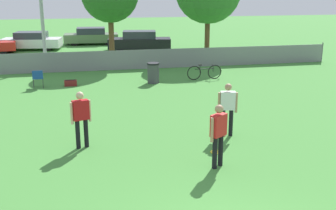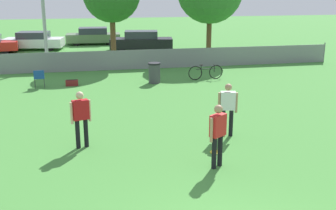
{
  "view_description": "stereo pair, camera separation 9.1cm",
  "coord_description": "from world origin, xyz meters",
  "px_view_note": "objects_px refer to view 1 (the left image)",
  "views": [
    {
      "loc": [
        -2.41,
        -5.6,
        4.52
      ],
      "look_at": [
        0.22,
        6.5,
        1.05
      ],
      "focal_mm": 45.0,
      "sensor_mm": 36.0,
      "label": 1
    },
    {
      "loc": [
        -2.32,
        -5.61,
        4.52
      ],
      "look_at": [
        0.22,
        6.5,
        1.05
      ],
      "focal_mm": 45.0,
      "sensor_mm": 36.0,
      "label": 2
    }
  ],
  "objects_px": {
    "player_thrower_red": "(81,115)",
    "trash_bin": "(153,73)",
    "folding_chair_sideline": "(38,77)",
    "parked_car_white": "(32,41)",
    "frisbee_disc": "(216,152)",
    "player_receiver_white": "(228,106)",
    "bicycle_sideline": "(204,72)",
    "gear_bag_sideline": "(71,83)",
    "parked_car_olive": "(91,36)",
    "player_defender_red": "(218,131)",
    "parked_car_dark": "(139,41)"
  },
  "relations": [
    {
      "from": "folding_chair_sideline",
      "to": "trash_bin",
      "type": "relative_size",
      "value": 0.85
    },
    {
      "from": "parked_car_dark",
      "to": "gear_bag_sideline",
      "type": "bearing_deg",
      "value": -105.42
    },
    {
      "from": "player_defender_red",
      "to": "player_thrower_red",
      "type": "bearing_deg",
      "value": 113.04
    },
    {
      "from": "parked_car_white",
      "to": "player_receiver_white",
      "type": "bearing_deg",
      "value": -61.19
    },
    {
      "from": "folding_chair_sideline",
      "to": "gear_bag_sideline",
      "type": "distance_m",
      "value": 1.52
    },
    {
      "from": "frisbee_disc",
      "to": "parked_car_olive",
      "type": "distance_m",
      "value": 24.72
    },
    {
      "from": "player_receiver_white",
      "to": "bicycle_sideline",
      "type": "distance_m",
      "value": 8.41
    },
    {
      "from": "bicycle_sideline",
      "to": "gear_bag_sideline",
      "type": "xyz_separation_m",
      "value": [
        -6.63,
        0.0,
        -0.24
      ]
    },
    {
      "from": "bicycle_sideline",
      "to": "parked_car_olive",
      "type": "bearing_deg",
      "value": 105.9
    },
    {
      "from": "player_receiver_white",
      "to": "player_thrower_red",
      "type": "distance_m",
      "value": 4.46
    },
    {
      "from": "frisbee_disc",
      "to": "trash_bin",
      "type": "height_order",
      "value": "trash_bin"
    },
    {
      "from": "player_receiver_white",
      "to": "parked_car_olive",
      "type": "xyz_separation_m",
      "value": [
        -3.25,
        23.31,
        -0.32
      ]
    },
    {
      "from": "player_thrower_red",
      "to": "parked_car_dark",
      "type": "bearing_deg",
      "value": 58.42
    },
    {
      "from": "bicycle_sideline",
      "to": "parked_car_dark",
      "type": "xyz_separation_m",
      "value": [
        -1.69,
        10.82,
        0.31
      ]
    },
    {
      "from": "bicycle_sideline",
      "to": "parked_car_dark",
      "type": "relative_size",
      "value": 0.38
    },
    {
      "from": "bicycle_sideline",
      "to": "gear_bag_sideline",
      "type": "height_order",
      "value": "bicycle_sideline"
    },
    {
      "from": "player_thrower_red",
      "to": "trash_bin",
      "type": "height_order",
      "value": "player_thrower_red"
    },
    {
      "from": "player_receiver_white",
      "to": "frisbee_disc",
      "type": "distance_m",
      "value": 1.78
    },
    {
      "from": "player_thrower_red",
      "to": "folding_chair_sideline",
      "type": "height_order",
      "value": "player_thrower_red"
    },
    {
      "from": "parked_car_white",
      "to": "gear_bag_sideline",
      "type": "bearing_deg",
      "value": -68.72
    },
    {
      "from": "player_defender_red",
      "to": "bicycle_sideline",
      "type": "height_order",
      "value": "player_defender_red"
    },
    {
      "from": "gear_bag_sideline",
      "to": "parked_car_olive",
      "type": "relative_size",
      "value": 0.13
    },
    {
      "from": "trash_bin",
      "to": "parked_car_white",
      "type": "xyz_separation_m",
      "value": [
        -6.83,
        13.11,
        0.16
      ]
    },
    {
      "from": "player_receiver_white",
      "to": "parked_car_dark",
      "type": "relative_size",
      "value": 0.35
    },
    {
      "from": "folding_chair_sideline",
      "to": "parked_car_white",
      "type": "xyz_separation_m",
      "value": [
        -1.42,
        13.03,
        0.15
      ]
    },
    {
      "from": "trash_bin",
      "to": "player_defender_red",
      "type": "bearing_deg",
      "value": -90.93
    },
    {
      "from": "gear_bag_sideline",
      "to": "frisbee_disc",
      "type": "bearing_deg",
      "value": -66.8
    },
    {
      "from": "parked_car_white",
      "to": "player_defender_red",
      "type": "bearing_deg",
      "value": -65.35
    },
    {
      "from": "bicycle_sideline",
      "to": "parked_car_olive",
      "type": "xyz_separation_m",
      "value": [
        -5.03,
        15.12,
        0.29
      ]
    },
    {
      "from": "player_thrower_red",
      "to": "frisbee_disc",
      "type": "distance_m",
      "value": 3.98
    },
    {
      "from": "bicycle_sideline",
      "to": "trash_bin",
      "type": "xyz_separation_m",
      "value": [
        -2.68,
        -0.23,
        0.12
      ]
    },
    {
      "from": "player_defender_red",
      "to": "parked_car_dark",
      "type": "bearing_deg",
      "value": 52.1
    },
    {
      "from": "trash_bin",
      "to": "parked_car_white",
      "type": "height_order",
      "value": "parked_car_white"
    },
    {
      "from": "player_defender_red",
      "to": "player_receiver_white",
      "type": "bearing_deg",
      "value": 29.72
    },
    {
      "from": "parked_car_white",
      "to": "parked_car_olive",
      "type": "relative_size",
      "value": 1.02
    },
    {
      "from": "parked_car_olive",
      "to": "bicycle_sideline",
      "type": "bearing_deg",
      "value": -68.44
    },
    {
      "from": "player_defender_red",
      "to": "gear_bag_sideline",
      "type": "height_order",
      "value": "player_defender_red"
    },
    {
      "from": "player_receiver_white",
      "to": "player_defender_red",
      "type": "distance_m",
      "value": 2.46
    },
    {
      "from": "frisbee_disc",
      "to": "trash_bin",
      "type": "xyz_separation_m",
      "value": [
        -0.11,
        9.24,
        0.49
      ]
    },
    {
      "from": "bicycle_sideline",
      "to": "parked_car_dark",
      "type": "distance_m",
      "value": 10.95
    },
    {
      "from": "player_thrower_red",
      "to": "parked_car_dark",
      "type": "distance_m",
      "value": 19.64
    },
    {
      "from": "player_receiver_white",
      "to": "gear_bag_sideline",
      "type": "relative_size",
      "value": 2.9
    },
    {
      "from": "player_receiver_white",
      "to": "gear_bag_sideline",
      "type": "bearing_deg",
      "value": 132.93
    },
    {
      "from": "player_receiver_white",
      "to": "bicycle_sideline",
      "type": "height_order",
      "value": "player_receiver_white"
    },
    {
      "from": "player_defender_red",
      "to": "trash_bin",
      "type": "distance_m",
      "value": 10.2
    },
    {
      "from": "frisbee_disc",
      "to": "folding_chair_sideline",
      "type": "height_order",
      "value": "folding_chair_sideline"
    },
    {
      "from": "gear_bag_sideline",
      "to": "parked_car_white",
      "type": "relative_size",
      "value": 0.13
    },
    {
      "from": "folding_chair_sideline",
      "to": "parked_car_olive",
      "type": "xyz_separation_m",
      "value": [
        3.05,
        15.26,
        0.15
      ]
    },
    {
      "from": "player_receiver_white",
      "to": "gear_bag_sideline",
      "type": "xyz_separation_m",
      "value": [
        -4.85,
        8.2,
        -0.85
      ]
    },
    {
      "from": "gear_bag_sideline",
      "to": "folding_chair_sideline",
      "type": "bearing_deg",
      "value": -174.16
    }
  ]
}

